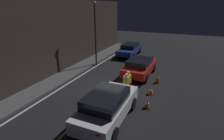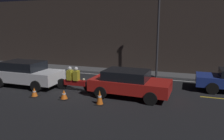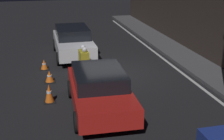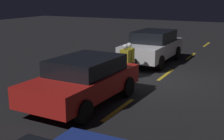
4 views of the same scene
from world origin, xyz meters
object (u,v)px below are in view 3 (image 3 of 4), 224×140
object	(u,v)px
sedan_white	(73,41)
taxi_red	(100,89)
motorcycle	(84,63)
traffic_cone_near	(44,65)
traffic_cone_mid	(49,77)
traffic_cone_far	(49,93)

from	to	relation	value
sedan_white	taxi_red	xyz separation A→B (m)	(6.50, 0.13, -0.06)
motorcycle	sedan_white	bearing A→B (deg)	-179.87
motorcycle	traffic_cone_near	xyz separation A→B (m)	(-1.42, -1.68, -0.41)
taxi_red	traffic_cone_near	world-z (taller)	taxi_red
sedan_white	traffic_cone_mid	world-z (taller)	sedan_white
motorcycle	traffic_cone_near	world-z (taller)	motorcycle
sedan_white	taxi_red	bearing A→B (deg)	1.24
motorcycle	traffic_cone_mid	size ratio (longest dim) A/B	4.77
taxi_red	traffic_cone_mid	size ratio (longest dim) A/B	8.48
sedan_white	traffic_cone_mid	size ratio (longest dim) A/B	8.80
sedan_white	motorcycle	world-z (taller)	sedan_white
sedan_white	motorcycle	xyz separation A→B (m)	(3.26, 0.10, -0.17)
taxi_red	motorcycle	bearing A→B (deg)	-177.39
motorcycle	traffic_cone_near	size ratio (longest dim) A/B	4.87
taxi_red	traffic_cone_far	distance (m)	1.96
traffic_cone_far	taxi_red	bearing A→B (deg)	59.33
traffic_cone_mid	motorcycle	bearing A→B (deg)	99.88
sedan_white	motorcycle	distance (m)	3.26
traffic_cone_near	traffic_cone_far	size ratio (longest dim) A/B	0.70
traffic_cone_near	taxi_red	bearing A→B (deg)	20.22
taxi_red	traffic_cone_mid	xyz separation A→B (m)	(-2.98, -1.55, -0.51)
traffic_cone_mid	traffic_cone_far	world-z (taller)	traffic_cone_far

